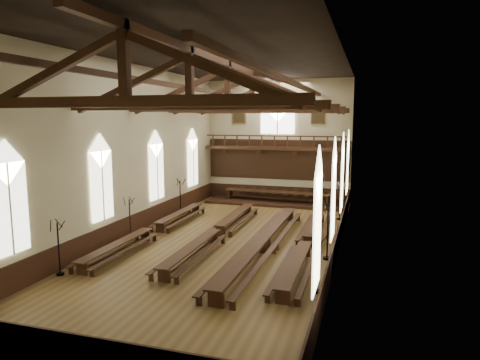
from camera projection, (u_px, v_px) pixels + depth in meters
The scene contains 21 objects.
ground at pixel (228, 243), 23.83m from camera, with size 26.00×26.00×0.00m, color brown.
room_walls at pixel (228, 126), 22.90m from camera, with size 26.00×26.00×26.00m.
wainscot_band at pixel (228, 232), 23.75m from camera, with size 12.00×26.00×1.20m.
side_windows at pixel (228, 176), 23.29m from camera, with size 11.85×19.80×4.50m.
end_window at pixel (278, 114), 35.00m from camera, with size 2.80×0.12×3.80m.
minstrels_gallery at pixel (276, 154), 35.26m from camera, with size 11.80×1.24×3.70m.
portraits at pixel (278, 115), 35.02m from camera, with size 7.75×0.09×1.45m.
roof_trusses at pixel (228, 93), 22.65m from camera, with size 11.70×25.70×2.80m.
refectory_row_a at pixel (153, 228), 24.98m from camera, with size 1.36×13.63×0.67m.
refectory_row_b at pixel (217, 231), 24.35m from camera, with size 1.52×14.08×0.71m.
refectory_row_c at pixel (263, 240), 22.24m from camera, with size 1.65×14.79×0.79m.
refectory_row_d at pixel (307, 242), 22.15m from camera, with size 1.47×13.90×0.69m.
dais at pixel (277, 203), 34.51m from camera, with size 11.40×2.99×0.20m, color black.
high_table at pixel (277, 193), 34.40m from camera, with size 8.82×1.61×0.82m.
high_chairs at pixel (279, 193), 35.22m from camera, with size 6.75×0.46×0.97m.
candelabrum_left_near at pixel (59, 258), 18.81m from camera, with size 0.70×0.77×2.52m.
candelabrum_left_mid at pixel (130, 227), 24.35m from camera, with size 0.75×0.71×2.48m.
candelabrum_left_far at pixel (180, 203), 30.77m from camera, with size 0.79×0.76×2.62m.
candelabrum_right_near at pixel (317, 274), 16.93m from camera, with size 0.68×0.76×2.48m.
candelabrum_right_mid at pixel (327, 242), 20.89m from camera, with size 0.83×0.88×2.90m.
candelabrum_right_far at pixel (339, 209), 29.06m from camera, with size 0.71×0.74×2.45m.
Camera 1 is at (7.33, -21.89, 6.90)m, focal length 32.00 mm.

